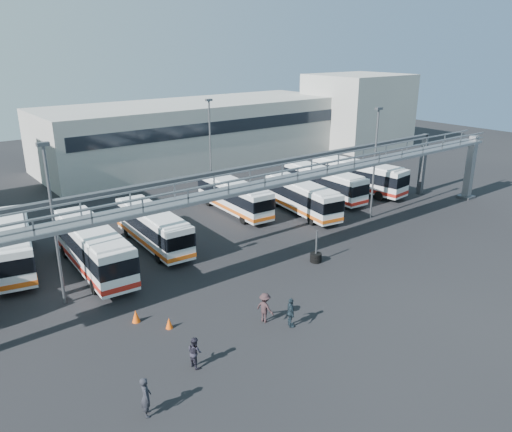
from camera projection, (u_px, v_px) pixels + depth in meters
ground at (335, 279)px, 34.67m from camera, size 140.00×140.00×0.00m
gantry at (282, 184)px, 37.26m from camera, size 51.40×5.15×7.10m
warehouse at (197, 131)px, 68.72m from camera, size 42.00×14.00×8.00m
building_right at (358, 110)px, 78.74m from camera, size 14.00×12.00×11.00m
light_pole_left at (53, 217)px, 29.55m from camera, size 0.70×0.35×10.21m
light_pole_mid at (375, 158)px, 44.96m from camera, size 0.70×0.35×10.21m
light_pole_back at (210, 143)px, 51.57m from camera, size 0.70×0.35×10.21m
bus_1 at (13, 243)px, 36.03m from camera, size 4.58×10.98×3.25m
bus_2 at (92, 246)px, 35.37m from camera, size 3.16×11.30×3.40m
bus_3 at (153, 226)px, 39.69m from camera, size 2.86×10.23×3.07m
bus_5 at (234, 195)px, 47.71m from camera, size 2.95×10.30×3.09m
bus_6 at (301, 196)px, 47.52m from camera, size 3.79×10.34×3.07m
bus_7 at (324, 182)px, 52.15m from camera, size 2.77×10.47×3.16m
bus_8 at (358, 175)px, 54.49m from camera, size 3.89×11.25×3.35m
pedestrian_a at (146, 397)px, 21.65m from camera, size 0.67×0.81×1.92m
pedestrian_b at (195, 352)px, 25.02m from camera, size 0.69×0.85×1.65m
pedestrian_c at (265, 308)px, 29.04m from camera, size 0.93×1.30×1.83m
pedestrian_d at (291, 313)px, 28.53m from camera, size 0.85×1.14×1.80m
cone_left at (169, 323)px, 28.55m from camera, size 0.45×0.45×0.66m
cone_right at (136, 316)px, 29.18m from camera, size 0.62×0.62×0.76m
tire_stack at (316, 257)px, 37.21m from camera, size 0.87×0.87×2.48m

